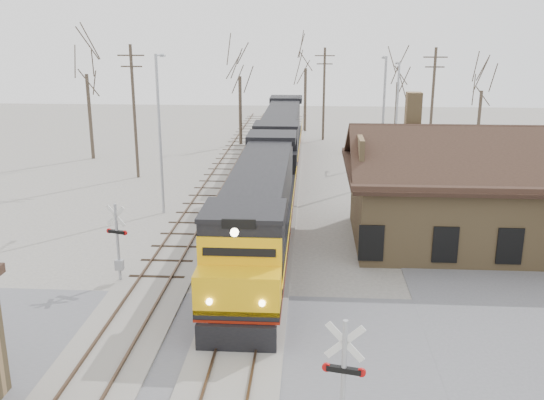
% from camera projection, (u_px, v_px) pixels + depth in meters
% --- Properties ---
extents(ground, '(140.00, 140.00, 0.00)m').
position_uv_depth(ground, '(237.00, 348.00, 22.06)').
color(ground, '#A49F94').
rests_on(ground, ground).
extents(road, '(60.00, 9.00, 0.03)m').
position_uv_depth(road, '(237.00, 348.00, 22.06)').
color(road, '#5E5E63').
rests_on(road, ground).
extents(track_main, '(3.40, 90.00, 0.24)m').
position_uv_depth(track_main, '(268.00, 220.00, 36.43)').
color(track_main, '#A49F94').
rests_on(track_main, ground).
extents(track_siding, '(3.40, 90.00, 0.24)m').
position_uv_depth(track_siding, '(194.00, 219.00, 36.71)').
color(track_siding, '#A49F94').
rests_on(track_siding, ground).
extents(depot, '(15.20, 9.31, 7.90)m').
position_uv_depth(depot, '(488.00, 200.00, 32.14)').
color(depot, olive).
rests_on(depot, ground).
extents(locomotive_lead, '(3.13, 20.94, 4.65)m').
position_uv_depth(locomotive_lead, '(259.00, 209.00, 30.45)').
color(locomotive_lead, black).
rests_on(locomotive_lead, ground).
extents(locomotive_trailing, '(3.13, 20.94, 4.40)m').
position_uv_depth(locomotive_trailing, '(281.00, 136.00, 50.80)').
color(locomotive_trailing, black).
rests_on(locomotive_trailing, ground).
extents(crossbuck_near, '(1.15, 0.34, 4.08)m').
position_uv_depth(crossbuck_near, '(343.00, 394.00, 16.03)').
color(crossbuck_near, '#A5A8AD').
rests_on(crossbuck_near, ground).
extents(crossbuck_far, '(1.04, 0.38, 3.74)m').
position_uv_depth(crossbuck_far, '(118.00, 246.00, 27.30)').
color(crossbuck_far, '#A5A8AD').
rests_on(crossbuck_far, ground).
extents(streetlight_a, '(0.25, 2.04, 9.75)m').
position_uv_depth(streetlight_a, '(160.00, 127.00, 36.70)').
color(streetlight_a, '#A5A8AD').
rests_on(streetlight_a, ground).
extents(streetlight_b, '(0.25, 2.04, 9.27)m').
position_uv_depth(streetlight_b, '(383.00, 114.00, 43.73)').
color(streetlight_b, '#A5A8AD').
rests_on(streetlight_b, ground).
extents(streetlight_c, '(0.25, 2.04, 8.40)m').
position_uv_depth(streetlight_c, '(397.00, 106.00, 51.82)').
color(streetlight_c, '#A5A8AD').
rests_on(streetlight_c, ground).
extents(utility_pole_a, '(2.00, 0.24, 10.03)m').
position_uv_depth(utility_pole_a, '(134.00, 110.00, 45.61)').
color(utility_pole_a, '#382D23').
rests_on(utility_pole_a, ground).
extents(utility_pole_b, '(2.00, 0.24, 9.27)m').
position_uv_depth(utility_pole_b, '(324.00, 92.00, 61.20)').
color(utility_pole_b, '#382D23').
rests_on(utility_pole_b, ground).
extents(utility_pole_c, '(2.00, 0.24, 9.62)m').
position_uv_depth(utility_pole_c, '(432.00, 103.00, 51.25)').
color(utility_pole_c, '#382D23').
rests_on(utility_pole_c, ground).
extents(tree_a, '(4.91, 4.91, 12.03)m').
position_uv_depth(tree_a, '(85.00, 60.00, 51.37)').
color(tree_a, '#382D23').
rests_on(tree_a, ground).
extents(tree_b, '(4.46, 4.46, 10.93)m').
position_uv_depth(tree_b, '(240.00, 65.00, 57.49)').
color(tree_b, '#382D23').
rests_on(tree_b, ground).
extents(tree_c, '(4.58, 4.58, 11.23)m').
position_uv_depth(tree_c, '(306.00, 58.00, 65.58)').
color(tree_c, '#382D23').
rests_on(tree_c, ground).
extents(tree_d, '(3.96, 3.96, 9.71)m').
position_uv_depth(tree_d, '(399.00, 72.00, 59.81)').
color(tree_d, '#382D23').
rests_on(tree_d, ground).
extents(tree_e, '(3.57, 3.57, 8.74)m').
position_uv_depth(tree_e, '(483.00, 82.00, 57.78)').
color(tree_e, '#382D23').
rests_on(tree_e, ground).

